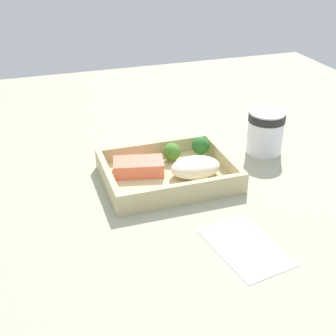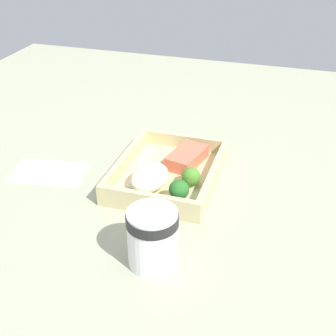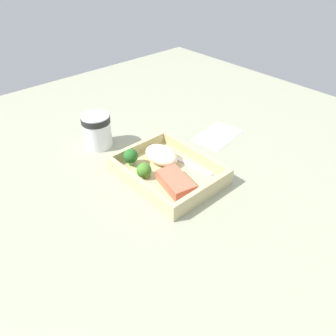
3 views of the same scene
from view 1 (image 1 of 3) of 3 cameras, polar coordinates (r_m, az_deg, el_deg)
ground_plane at (r=96.29cm, az=-0.00°, el=-1.94°), size 160.00×160.00×2.00cm
takeout_tray at (r=95.49cm, az=-0.00°, el=-1.11°), size 25.89×20.06×1.20cm
tray_rim at (r=94.45cm, az=-0.00°, el=0.02°), size 25.89×20.06×3.08cm
salmon_fillet at (r=95.23cm, az=-3.62°, el=0.14°), size 11.09×7.72×2.85cm
mashed_potatoes at (r=93.98cm, az=3.38°, el=0.08°), size 10.28×7.15×3.87cm
broccoli_floret_1 at (r=100.86cm, az=4.01°, el=2.66°), size 3.84×3.84×4.77cm
broccoli_floret_2 at (r=99.69cm, az=0.47°, el=1.94°), size 3.78×3.78×3.94cm
fork at (r=90.21cm, az=1.60°, el=-2.44°), size 15.87×3.92×0.44cm
paper_cup at (r=106.86cm, az=11.81°, el=4.56°), size 8.17×8.17×9.81cm
receipt_slip at (r=78.35cm, az=9.37°, el=-9.42°), size 11.95×16.71×0.24cm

